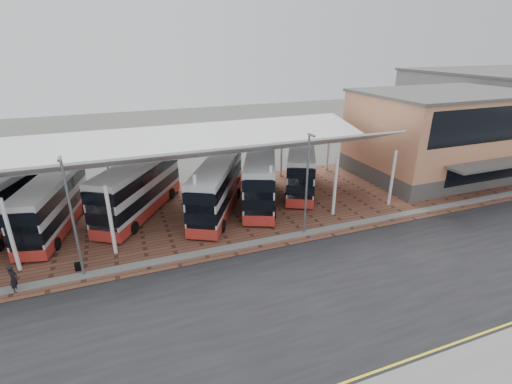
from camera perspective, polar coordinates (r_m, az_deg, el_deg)
ground at (r=24.26m, az=10.25°, el=-13.76°), size 140.00×140.00×0.00m
road at (r=23.59m, az=11.52°, el=-15.02°), size 120.00×14.00×0.02m
forecourt at (r=35.14m, az=2.29°, el=-1.52°), size 72.00×16.00×0.06m
north_kerb at (r=28.82m, az=3.96°, el=-7.05°), size 120.00×0.80×0.14m
yellow_line_near at (r=20.13m, az=21.37°, el=-24.03°), size 120.00×0.12×0.01m
yellow_line_far at (r=20.27m, az=20.77°, el=-23.52°), size 120.00×0.12×0.01m
canopy at (r=31.96m, az=-11.63°, el=6.60°), size 37.00×11.63×7.07m
terminal at (r=46.50m, az=26.69°, el=8.04°), size 18.40×14.40×9.25m
lamp_west at (r=25.00m, az=-26.47°, el=-3.24°), size 0.16×0.90×8.07m
lamp_east at (r=27.92m, az=7.85°, el=1.50°), size 0.16×0.90×8.07m
bus_0 at (r=35.17m, az=-34.36°, el=-1.56°), size 5.96×11.07×4.48m
bus_1 at (r=33.20m, az=-28.86°, el=-1.83°), size 4.73×10.56×4.24m
bus_2 at (r=33.43m, az=-17.63°, el=0.50°), size 8.27×10.94×4.66m
bus_3 at (r=32.25m, az=-6.05°, el=0.47°), size 7.35×10.68×4.45m
bus_4 at (r=34.36m, az=0.69°, el=2.16°), size 6.84×11.43×4.66m
bus_5 at (r=37.69m, az=6.91°, el=3.65°), size 7.25×10.74×4.46m
pedestrian at (r=26.98m, az=-33.27°, el=-11.07°), size 0.48×0.68×1.76m
suitcase at (r=27.50m, az=-25.74°, el=-10.30°), size 0.34×0.24×0.58m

